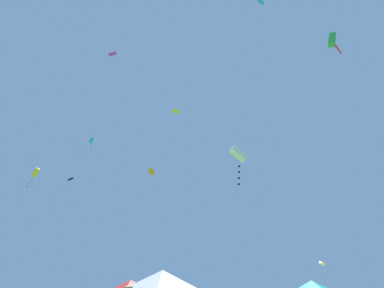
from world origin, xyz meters
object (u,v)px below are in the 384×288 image
(kite_yellow_delta, at_px, (176,111))
(kite_yellow_box, at_px, (35,173))
(kite_yellow_diamond, at_px, (322,264))
(kite_white_box, at_px, (239,155))
(kite_cyan_box, at_px, (92,141))
(kite_orange_delta, at_px, (152,171))
(kite_magenta_diamond, at_px, (112,53))
(kite_black_delta, at_px, (70,179))
(kite_green_box, at_px, (332,40))
(canopy_tent_white, at_px, (162,282))

(kite_yellow_delta, height_order, kite_yellow_box, kite_yellow_delta)
(kite_yellow_diamond, xyz_separation_m, kite_white_box, (-12.63, -16.34, 5.41))
(kite_cyan_box, xyz_separation_m, kite_orange_delta, (10.65, -8.71, -9.43))
(kite_magenta_diamond, bearing_deg, kite_yellow_delta, 35.98)
(kite_yellow_delta, height_order, kite_white_box, kite_yellow_delta)
(kite_cyan_box, bearing_deg, kite_orange_delta, -39.26)
(kite_cyan_box, xyz_separation_m, kite_white_box, (18.22, -14.34, -10.82))
(kite_cyan_box, xyz_separation_m, kite_yellow_box, (0.27, -10.18, -10.49))
(kite_magenta_diamond, xyz_separation_m, kite_black_delta, (-7.21, 13.33, -10.04))
(kite_green_box, xyz_separation_m, kite_yellow_box, (-26.27, 8.27, -8.84))
(kite_black_delta, height_order, kite_green_box, kite_green_box)
(kite_green_box, height_order, kite_yellow_box, kite_green_box)
(kite_green_box, relative_size, kite_yellow_box, 1.59)
(kite_green_box, relative_size, kite_white_box, 0.99)
(kite_orange_delta, bearing_deg, kite_green_box, -31.52)
(kite_green_box, bearing_deg, kite_yellow_box, 162.52)
(kite_white_box, bearing_deg, kite_yellow_diamond, 52.29)
(kite_black_delta, bearing_deg, kite_yellow_diamond, 1.45)
(canopy_tent_white, bearing_deg, kite_cyan_box, 125.18)
(kite_magenta_diamond, xyz_separation_m, kite_yellow_diamond, (25.72, 14.16, -20.60))
(kite_yellow_delta, height_order, kite_black_delta, kite_yellow_delta)
(kite_yellow_box, bearing_deg, kite_cyan_box, 91.52)
(canopy_tent_white, height_order, kite_green_box, kite_green_box)
(kite_magenta_diamond, relative_size, kite_black_delta, 0.68)
(kite_yellow_box, bearing_deg, kite_magenta_diamond, -22.23)
(kite_orange_delta, bearing_deg, kite_yellow_box, -171.94)
(kite_yellow_delta, distance_m, kite_yellow_diamond, 26.10)
(canopy_tent_white, xyz_separation_m, kite_orange_delta, (-2.45, 9.89, 10.56))
(kite_black_delta, bearing_deg, kite_cyan_box, -29.19)
(kite_yellow_delta, distance_m, kite_black_delta, 17.79)
(kite_yellow_delta, xyz_separation_m, kite_yellow_diamond, (18.16, 8.67, -16.62))
(canopy_tent_white, relative_size, kite_yellow_delta, 2.27)
(kite_cyan_box, xyz_separation_m, kite_yellow_diamond, (30.85, 2.00, -16.23))
(kite_yellow_delta, distance_m, kite_white_box, 14.66)
(kite_yellow_diamond, bearing_deg, kite_black_delta, -178.55)
(kite_cyan_box, xyz_separation_m, kite_black_delta, (-2.08, 1.16, -5.66))
(kite_yellow_diamond, bearing_deg, kite_orange_delta, -152.08)
(kite_yellow_delta, relative_size, kite_white_box, 0.46)
(kite_magenta_diamond, bearing_deg, kite_green_box, -16.36)
(kite_yellow_box, distance_m, kite_orange_delta, 10.54)
(canopy_tent_white, xyz_separation_m, kite_black_delta, (-15.19, 19.76, 14.33))
(kite_magenta_diamond, relative_size, kite_white_box, 0.38)
(kite_black_delta, bearing_deg, kite_white_box, -37.37)
(kite_cyan_box, bearing_deg, kite_magenta_diamond, -67.13)
(kite_yellow_diamond, relative_size, kite_black_delta, 0.91)
(kite_black_delta, relative_size, kite_yellow_box, 0.89)
(kite_magenta_diamond, xyz_separation_m, kite_white_box, (13.09, -2.18, -15.19))
(kite_cyan_box, distance_m, kite_yellow_diamond, 34.92)
(kite_black_delta, bearing_deg, kite_magenta_diamond, -61.58)
(kite_orange_delta, bearing_deg, kite_yellow_diamond, 27.92)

